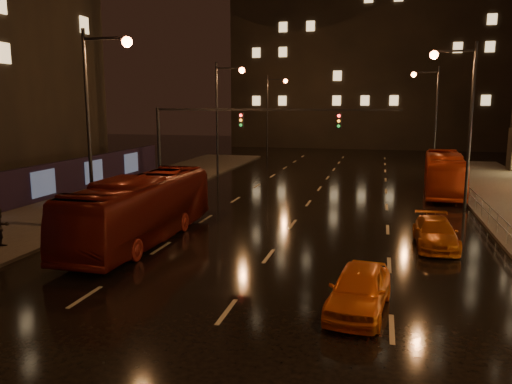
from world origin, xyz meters
TOP-DOWN VIEW (x-y plane):
  - ground at (0.00, 20.00)m, footprint 140.00×140.00m
  - sidewalk_left at (-13.50, 15.00)m, footprint 7.00×70.00m
  - building_distant at (4.00, 72.00)m, footprint 44.00×16.00m
  - traffic_signal at (-5.06, 20.00)m, footprint 15.31×0.32m
  - railing_right at (10.20, 18.00)m, footprint 0.05×56.00m
  - bus_red at (-6.35, 10.93)m, footprint 2.66×11.25m
  - bus_curb at (9.00, 28.04)m, footprint 3.22×10.81m
  - taxi_near at (4.00, 5.06)m, footprint 2.15×4.36m
  - taxi_far at (7.05, 13.30)m, footprint 1.87×4.44m
  - pedestrian_b at (-11.72, 7.97)m, footprint 0.86×1.01m

SIDE VIEW (x-z plane):
  - ground at x=0.00m, z-range 0.00..0.00m
  - sidewalk_left at x=-13.50m, z-range 0.00..0.15m
  - taxi_far at x=7.05m, z-range 0.00..1.28m
  - taxi_near at x=4.00m, z-range 0.00..1.43m
  - railing_right at x=10.20m, z-range 0.40..1.40m
  - pedestrian_b at x=-11.72m, z-range 0.15..1.96m
  - bus_curb at x=9.00m, z-range 0.00..2.97m
  - bus_red at x=-6.35m, z-range 0.00..3.13m
  - traffic_signal at x=-5.06m, z-range 1.64..7.84m
  - building_distant at x=4.00m, z-range 0.00..36.00m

